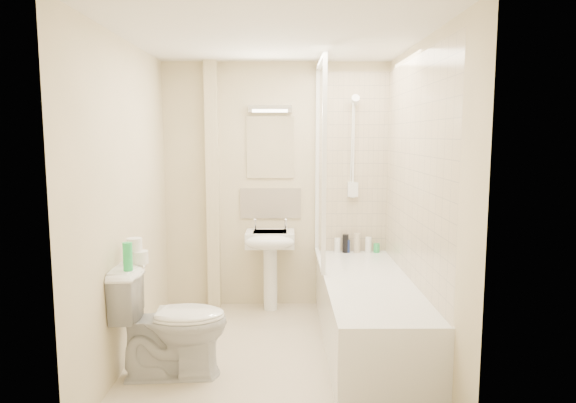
{
  "coord_description": "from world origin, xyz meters",
  "views": [
    {
      "loc": [
        0.08,
        -3.79,
        1.7
      ],
      "look_at": [
        0.11,
        0.2,
        1.18
      ],
      "focal_mm": 32.0,
      "sensor_mm": 36.0,
      "label": 1
    }
  ],
  "objects": [
    {
      "name": "floor",
      "position": [
        0.0,
        0.0,
        0.0
      ],
      "size": [
        2.5,
        2.5,
        0.0
      ],
      "primitive_type": "plane",
      "color": "beige",
      "rests_on": "ground"
    },
    {
      "name": "wall_back",
      "position": [
        0.0,
        1.25,
        1.2
      ],
      "size": [
        2.2,
        0.02,
        2.4
      ],
      "primitive_type": "cube",
      "color": "beige",
      "rests_on": "ground"
    },
    {
      "name": "wall_left",
      "position": [
        -1.1,
        0.0,
        1.2
      ],
      "size": [
        0.02,
        2.5,
        2.4
      ],
      "primitive_type": "cube",
      "color": "beige",
      "rests_on": "ground"
    },
    {
      "name": "wall_right",
      "position": [
        1.1,
        0.0,
        1.2
      ],
      "size": [
        0.02,
        2.5,
        2.4
      ],
      "primitive_type": "cube",
      "color": "beige",
      "rests_on": "ground"
    },
    {
      "name": "ceiling",
      "position": [
        0.0,
        0.0,
        2.4
      ],
      "size": [
        2.2,
        2.5,
        0.02
      ],
      "primitive_type": "cube",
      "color": "white",
      "rests_on": "wall_back"
    },
    {
      "name": "tile_back",
      "position": [
        0.75,
        1.24,
        1.42
      ],
      "size": [
        0.7,
        0.01,
        1.75
      ],
      "primitive_type": "cube",
      "color": "beige",
      "rests_on": "wall_back"
    },
    {
      "name": "tile_right",
      "position": [
        1.09,
        0.2,
        1.42
      ],
      "size": [
        0.01,
        2.1,
        1.75
      ],
      "primitive_type": "cube",
      "color": "beige",
      "rests_on": "wall_right"
    },
    {
      "name": "pipe_boxing",
      "position": [
        -0.62,
        1.19,
        1.2
      ],
      "size": [
        0.12,
        0.12,
        2.4
      ],
      "primitive_type": "cube",
      "color": "beige",
      "rests_on": "ground"
    },
    {
      "name": "splashback",
      "position": [
        -0.06,
        1.24,
        1.03
      ],
      "size": [
        0.6,
        0.02,
        0.3
      ],
      "primitive_type": "cube",
      "color": "beige",
      "rests_on": "wall_back"
    },
    {
      "name": "mirror",
      "position": [
        -0.06,
        1.24,
        1.58
      ],
      "size": [
        0.46,
        0.01,
        0.6
      ],
      "primitive_type": "cube",
      "color": "white",
      "rests_on": "wall_back"
    },
    {
      "name": "strip_light",
      "position": [
        -0.06,
        1.22,
        1.95
      ],
      "size": [
        0.42,
        0.07,
        0.07
      ],
      "primitive_type": "cube",
      "color": "silver",
      "rests_on": "wall_back"
    },
    {
      "name": "bathtub",
      "position": [
        0.75,
        0.2,
        0.29
      ],
      "size": [
        0.7,
        2.1,
        0.55
      ],
      "color": "white",
      "rests_on": "ground"
    },
    {
      "name": "shower_screen",
      "position": [
        0.4,
        0.8,
        1.45
      ],
      "size": [
        0.04,
        0.92,
        1.8
      ],
      "color": "white",
      "rests_on": "bathtub"
    },
    {
      "name": "shower_fixture",
      "position": [
        0.75,
        1.19,
        1.55
      ],
      "size": [
        0.1,
        0.16,
        0.99
      ],
      "color": "white",
      "rests_on": "wall_back"
    },
    {
      "name": "pedestal_sink",
      "position": [
        -0.06,
        1.01,
        0.63
      ],
      "size": [
        0.46,
        0.45,
        0.89
      ],
      "color": "white",
      "rests_on": "ground"
    },
    {
      "name": "bottle_white_a",
      "position": [
        0.6,
        1.16,
        0.62
      ],
      "size": [
        0.06,
        0.06,
        0.14
      ],
      "primitive_type": "cylinder",
      "color": "white",
      "rests_on": "bathtub"
    },
    {
      "name": "bottle_black_b",
      "position": [
        0.68,
        1.16,
        0.64
      ],
      "size": [
        0.06,
        0.06,
        0.18
      ],
      "primitive_type": "cylinder",
      "color": "black",
      "rests_on": "bathtub"
    },
    {
      "name": "bottle_blue",
      "position": [
        0.7,
        1.16,
        0.61
      ],
      "size": [
        0.05,
        0.05,
        0.13
      ],
      "primitive_type": "cylinder",
      "color": "navy",
      "rests_on": "bathtub"
    },
    {
      "name": "bottle_cream",
      "position": [
        0.79,
        1.16,
        0.65
      ],
      "size": [
        0.06,
        0.06,
        0.19
      ],
      "primitive_type": "cylinder",
      "color": "beige",
      "rests_on": "bathtub"
    },
    {
      "name": "bottle_white_b",
      "position": [
        0.91,
        1.16,
        0.63
      ],
      "size": [
        0.06,
        0.06,
        0.15
      ],
      "primitive_type": "cylinder",
      "color": "white",
      "rests_on": "bathtub"
    },
    {
      "name": "bottle_green",
      "position": [
        0.99,
        1.16,
        0.59
      ],
      "size": [
        0.06,
        0.06,
        0.09
      ],
      "primitive_type": "cylinder",
      "color": "#32C560",
      "rests_on": "bathtub"
    },
    {
      "name": "toilet",
      "position": [
        -0.72,
        -0.31,
        0.4
      ],
      "size": [
        0.53,
        0.83,
        0.79
      ],
      "primitive_type": "imported",
      "rotation": [
        0.0,
        0.0,
        1.63
      ],
      "color": "white",
      "rests_on": "ground"
    },
    {
      "name": "toilet_roll_lower",
      "position": [
        -0.94,
        -0.22,
        0.84
      ],
      "size": [
        0.11,
        0.11,
        0.09
      ],
      "primitive_type": "cylinder",
      "color": "white",
      "rests_on": "toilet"
    },
    {
      "name": "toilet_roll_upper",
      "position": [
        -0.99,
        -0.21,
        0.93
      ],
      "size": [
        0.11,
        0.11,
        0.09
      ],
      "primitive_type": "cylinder",
      "color": "white",
      "rests_on": "toilet_roll_lower"
    },
    {
      "name": "green_bottle",
      "position": [
        -0.98,
        -0.41,
        0.89
      ],
      "size": [
        0.06,
        0.06,
        0.19
      ],
      "primitive_type": "cylinder",
      "color": "#2ACC61",
      "rests_on": "toilet"
    }
  ]
}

